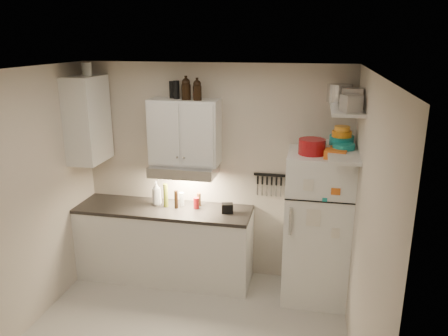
# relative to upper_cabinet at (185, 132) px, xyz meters

# --- Properties ---
(ceiling) EXTENTS (3.20, 3.00, 0.02)m
(ceiling) POSITION_rel_upper_cabinet_xyz_m (0.30, -1.33, 0.78)
(ceiling) COLOR white
(ceiling) RESTS_ON ground
(back_wall) EXTENTS (3.20, 0.02, 2.60)m
(back_wall) POSITION_rel_upper_cabinet_xyz_m (0.30, 0.18, -0.53)
(back_wall) COLOR #C0B5A4
(back_wall) RESTS_ON ground
(left_wall) EXTENTS (0.02, 3.00, 2.60)m
(left_wall) POSITION_rel_upper_cabinet_xyz_m (-1.31, -1.33, -0.53)
(left_wall) COLOR #C0B5A4
(left_wall) RESTS_ON ground
(right_wall) EXTENTS (0.02, 3.00, 2.60)m
(right_wall) POSITION_rel_upper_cabinet_xyz_m (1.91, -1.33, -0.53)
(right_wall) COLOR #C0B5A4
(right_wall) RESTS_ON ground
(base_cabinet) EXTENTS (2.10, 0.60, 0.88)m
(base_cabinet) POSITION_rel_upper_cabinet_xyz_m (-0.25, -0.14, -1.39)
(base_cabinet) COLOR white
(base_cabinet) RESTS_ON floor
(countertop) EXTENTS (2.10, 0.62, 0.04)m
(countertop) POSITION_rel_upper_cabinet_xyz_m (-0.25, -0.14, -0.93)
(countertop) COLOR black
(countertop) RESTS_ON base_cabinet
(upper_cabinet) EXTENTS (0.80, 0.33, 0.75)m
(upper_cabinet) POSITION_rel_upper_cabinet_xyz_m (0.00, 0.00, 0.00)
(upper_cabinet) COLOR white
(upper_cabinet) RESTS_ON back_wall
(side_cabinet) EXTENTS (0.33, 0.55, 1.00)m
(side_cabinet) POSITION_rel_upper_cabinet_xyz_m (-1.14, -0.14, 0.12)
(side_cabinet) COLOR white
(side_cabinet) RESTS_ON left_wall
(range_hood) EXTENTS (0.76, 0.46, 0.12)m
(range_hood) POSITION_rel_upper_cabinet_xyz_m (0.00, -0.06, -0.44)
(range_hood) COLOR silver
(range_hood) RESTS_ON back_wall
(fridge) EXTENTS (0.70, 0.68, 1.70)m
(fridge) POSITION_rel_upper_cabinet_xyz_m (1.55, -0.18, -0.98)
(fridge) COLOR white
(fridge) RESTS_ON floor
(shelf_hi) EXTENTS (0.30, 0.95, 0.03)m
(shelf_hi) POSITION_rel_upper_cabinet_xyz_m (1.75, -0.31, 0.38)
(shelf_hi) COLOR white
(shelf_hi) RESTS_ON right_wall
(shelf_lo) EXTENTS (0.30, 0.95, 0.03)m
(shelf_lo) POSITION_rel_upper_cabinet_xyz_m (1.75, -0.31, -0.07)
(shelf_lo) COLOR white
(shelf_lo) RESTS_ON right_wall
(knife_strip) EXTENTS (0.42, 0.02, 0.03)m
(knife_strip) POSITION_rel_upper_cabinet_xyz_m (1.00, 0.15, -0.51)
(knife_strip) COLOR black
(knife_strip) RESTS_ON back_wall
(dutch_oven) EXTENTS (0.33, 0.33, 0.16)m
(dutch_oven) POSITION_rel_upper_cabinet_xyz_m (1.44, -0.24, -0.04)
(dutch_oven) COLOR maroon
(dutch_oven) RESTS_ON fridge
(book_stack) EXTENTS (0.26, 0.30, 0.09)m
(book_stack) POSITION_rel_upper_cabinet_xyz_m (1.69, -0.33, -0.08)
(book_stack) COLOR orange
(book_stack) RESTS_ON fridge
(spice_jar) EXTENTS (0.07, 0.07, 0.10)m
(spice_jar) POSITION_rel_upper_cabinet_xyz_m (1.60, -0.25, -0.08)
(spice_jar) COLOR silver
(spice_jar) RESTS_ON fridge
(stock_pot) EXTENTS (0.34, 0.34, 0.18)m
(stock_pot) POSITION_rel_upper_cabinet_xyz_m (1.69, 0.03, 0.48)
(stock_pot) COLOR silver
(stock_pot) RESTS_ON shelf_hi
(tin_a) EXTENTS (0.21, 0.19, 0.19)m
(tin_a) POSITION_rel_upper_cabinet_xyz_m (1.79, -0.42, 0.49)
(tin_a) COLOR #AAAAAD
(tin_a) RESTS_ON shelf_hi
(tin_b) EXTENTS (0.21, 0.21, 0.16)m
(tin_b) POSITION_rel_upper_cabinet_xyz_m (1.77, -0.64, 0.47)
(tin_b) COLOR #AAAAAD
(tin_b) RESTS_ON shelf_hi
(bowl_teal) EXTENTS (0.25, 0.25, 0.10)m
(bowl_teal) POSITION_rel_upper_cabinet_xyz_m (1.74, -0.09, 0.00)
(bowl_teal) COLOR teal
(bowl_teal) RESTS_ON shelf_lo
(bowl_orange) EXTENTS (0.20, 0.20, 0.06)m
(bowl_orange) POSITION_rel_upper_cabinet_xyz_m (1.74, -0.14, 0.08)
(bowl_orange) COLOR orange
(bowl_orange) RESTS_ON bowl_teal
(bowl_yellow) EXTENTS (0.16, 0.16, 0.05)m
(bowl_yellow) POSITION_rel_upper_cabinet_xyz_m (1.74, -0.14, 0.14)
(bowl_yellow) COLOR orange
(bowl_yellow) RESTS_ON bowl_orange
(plates) EXTENTS (0.26, 0.26, 0.06)m
(plates) POSITION_rel_upper_cabinet_xyz_m (1.76, -0.26, -0.02)
(plates) COLOR teal
(plates) RESTS_ON shelf_lo
(growler_a) EXTENTS (0.11, 0.11, 0.25)m
(growler_a) POSITION_rel_upper_cabinet_xyz_m (0.04, -0.05, 0.50)
(growler_a) COLOR black
(growler_a) RESTS_ON upper_cabinet
(growler_b) EXTENTS (0.11, 0.11, 0.23)m
(growler_b) POSITION_rel_upper_cabinet_xyz_m (0.17, -0.06, 0.49)
(growler_b) COLOR black
(growler_b) RESTS_ON upper_cabinet
(thermos_a) EXTENTS (0.09, 0.09, 0.20)m
(thermos_a) POSITION_rel_upper_cabinet_xyz_m (-0.09, 0.01, 0.48)
(thermos_a) COLOR black
(thermos_a) RESTS_ON upper_cabinet
(thermos_b) EXTENTS (0.08, 0.08, 0.19)m
(thermos_b) POSITION_rel_upper_cabinet_xyz_m (-0.16, 0.07, 0.47)
(thermos_b) COLOR black
(thermos_b) RESTS_ON upper_cabinet
(side_jar) EXTENTS (0.14, 0.14, 0.15)m
(side_jar) POSITION_rel_upper_cabinet_xyz_m (-1.10, -0.12, 0.70)
(side_jar) COLOR silver
(side_jar) RESTS_ON side_cabinet
(soap_bottle) EXTENTS (0.14, 0.15, 0.33)m
(soap_bottle) POSITION_rel_upper_cabinet_xyz_m (-0.36, -0.06, -0.74)
(soap_bottle) COLOR white
(soap_bottle) RESTS_ON countertop
(pepper_mill) EXTENTS (0.06, 0.06, 0.16)m
(pepper_mill) POSITION_rel_upper_cabinet_xyz_m (0.15, 0.01, -0.83)
(pepper_mill) COLOR brown
(pepper_mill) RESTS_ON countertop
(oil_bottle) EXTENTS (0.07, 0.07, 0.29)m
(oil_bottle) POSITION_rel_upper_cabinet_xyz_m (-0.23, -0.10, -0.76)
(oil_bottle) COLOR #636D1B
(oil_bottle) RESTS_ON countertop
(vinegar_bottle) EXTENTS (0.05, 0.05, 0.22)m
(vinegar_bottle) POSITION_rel_upper_cabinet_xyz_m (-0.09, -0.12, -0.80)
(vinegar_bottle) COLOR black
(vinegar_bottle) RESTS_ON countertop
(clear_bottle) EXTENTS (0.06, 0.06, 0.17)m
(clear_bottle) POSITION_rel_upper_cabinet_xyz_m (-0.05, -0.02, -0.82)
(clear_bottle) COLOR silver
(clear_bottle) RESTS_ON countertop
(red_jar) EXTENTS (0.08, 0.08, 0.14)m
(red_jar) POSITION_rel_upper_cabinet_xyz_m (0.14, -0.08, -0.84)
(red_jar) COLOR maroon
(red_jar) RESTS_ON countertop
(caddy) EXTENTS (0.15, 0.12, 0.11)m
(caddy) POSITION_rel_upper_cabinet_xyz_m (0.53, -0.13, -0.85)
(caddy) COLOR black
(caddy) RESTS_ON countertop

